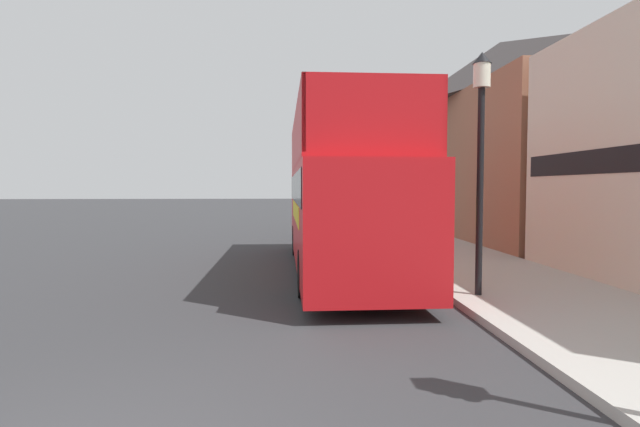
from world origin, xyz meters
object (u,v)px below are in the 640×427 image
(parked_car_ahead_of_bus, at_px, (335,223))
(lamp_post_second, at_px, (387,156))
(tour_bus, at_px, (341,204))
(lamp_post_nearest, at_px, (481,128))

(parked_car_ahead_of_bus, relative_size, lamp_post_second, 0.98)
(tour_bus, distance_m, parked_car_ahead_of_bus, 8.82)
(lamp_post_nearest, bearing_deg, lamp_post_second, 91.23)
(tour_bus, distance_m, lamp_post_nearest, 4.72)
(parked_car_ahead_of_bus, height_order, lamp_post_second, lamp_post_second)
(lamp_post_nearest, relative_size, lamp_post_second, 1.01)
(tour_bus, height_order, parked_car_ahead_of_bus, tour_bus)
(parked_car_ahead_of_bus, distance_m, lamp_post_second, 5.19)
(lamp_post_nearest, distance_m, lamp_post_second, 8.37)
(tour_bus, relative_size, parked_car_ahead_of_bus, 2.33)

